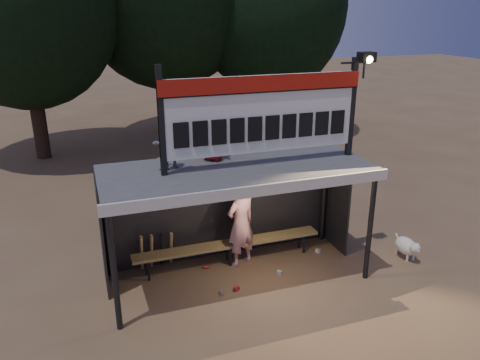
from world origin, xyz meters
name	(u,v)px	position (x,y,z in m)	size (l,w,h in m)	color
ground	(237,276)	(0.00, 0.00, 0.00)	(80.00, 80.00, 0.00)	brown
player	(241,223)	(0.24, 0.45, 0.93)	(0.68, 0.45, 1.86)	white
child_a	(164,143)	(-1.26, 0.32, 2.81)	(0.47, 0.37, 0.98)	slate
child_b	(212,133)	(-0.30, 0.56, 2.85)	(0.52, 0.34, 1.06)	maroon
dugout_shelter	(233,186)	(0.00, 0.24, 1.85)	(5.10, 2.08, 2.32)	#424245
scoreboard_assembly	(266,111)	(0.56, -0.01, 3.32)	(4.10, 0.27, 1.99)	black
bench	(229,245)	(0.00, 0.55, 0.43)	(4.00, 0.35, 0.48)	olive
tree_right	(270,6)	(5.00, 10.50, 5.19)	(6.08, 6.08, 8.72)	#301D15
dog	(407,246)	(3.68, -0.51, 0.28)	(0.36, 0.81, 0.49)	silver
bats	(156,250)	(-1.46, 0.82, 0.43)	(0.67, 0.35, 0.84)	#A17D4B
litter	(255,273)	(0.35, -0.08, 0.04)	(2.62, 1.11, 0.08)	maroon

